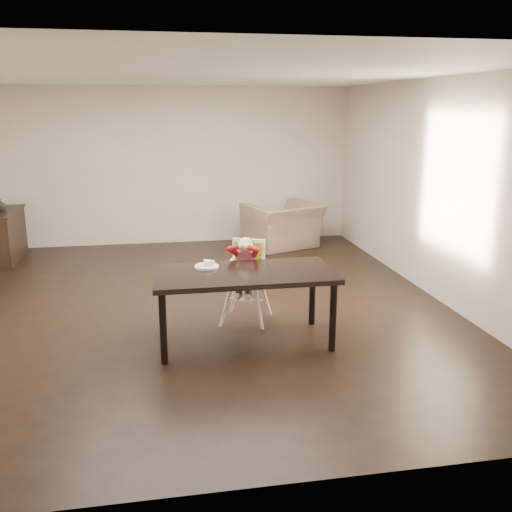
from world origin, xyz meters
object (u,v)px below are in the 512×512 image
at_px(dining_table, 244,279).
at_px(sideboard, 5,236).
at_px(armchair, 282,218).
at_px(high_chair, 246,262).

relative_size(dining_table, sideboard, 1.43).
relative_size(dining_table, armchair, 1.57).
distance_m(dining_table, sideboard, 5.03).
relative_size(high_chair, sideboard, 0.76).
bearing_deg(dining_table, sideboard, 129.24).
bearing_deg(sideboard, high_chair, -44.63).
bearing_deg(sideboard, armchair, 1.28).
relative_size(dining_table, high_chair, 1.87).
height_order(dining_table, high_chair, high_chair).
xyz_separation_m(high_chair, armchair, (1.18, 3.36, -0.18)).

